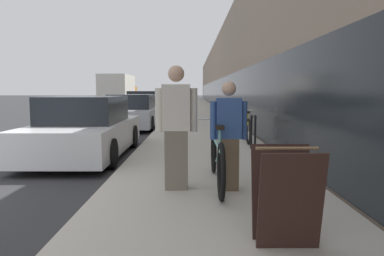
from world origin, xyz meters
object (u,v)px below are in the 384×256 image
person_rider (228,136)px  moving_truck (119,92)px  sandwich_board_sign (286,196)px  bike_rack_hoop (253,129)px  parked_sedan_far (144,106)px  vintage_roadster_curbside (132,113)px  parked_sedan_curbside (86,129)px  cruiser_bike_nearest (246,129)px  tandem_bicycle (217,158)px  person_bystander (176,128)px

person_rider → moving_truck: size_ratio=0.23×
sandwich_board_sign → bike_rack_hoop: bearing=83.9°
person_rider → parked_sedan_far: person_rider is taller
person_rider → vintage_roadster_curbside: bearing=106.5°
parked_sedan_curbside → parked_sedan_far: (-0.15, 11.92, 0.03)m
bike_rack_hoop → moving_truck: bearing=108.4°
person_rider → parked_sedan_curbside: size_ratio=0.33×
cruiser_bike_nearest → sandwich_board_sign: (-0.61, -6.79, 0.09)m
tandem_bicycle → cruiser_bike_nearest: tandem_bicycle is taller
tandem_bicycle → moving_truck: moving_truck is taller
tandem_bicycle → bike_rack_hoop: size_ratio=2.83×
person_rider → bike_rack_hoop: (0.92, 3.48, -0.25)m
vintage_roadster_curbside → sandwich_board_sign: bearing=-74.5°
person_bystander → vintage_roadster_curbside: (-2.20, 9.86, -0.38)m
cruiser_bike_nearest → vintage_roadster_curbside: size_ratio=0.38×
cruiser_bike_nearest → moving_truck: (-7.62, 21.36, 0.91)m
vintage_roadster_curbside → moving_truck: 16.81m
cruiser_bike_nearest → vintage_roadster_curbside: vintage_roadster_curbside is taller
person_bystander → moving_truck: 26.89m
parked_sedan_far → moving_truck: size_ratio=0.63×
bike_rack_hoop → person_bystander: bearing=-115.7°
moving_truck → vintage_roadster_curbside: bearing=-77.1°
vintage_roadster_curbside → cruiser_bike_nearest: bearing=-52.1°
person_bystander → cruiser_bike_nearest: bearing=70.9°
bike_rack_hoop → parked_sedan_curbside: bearing=-179.0°
parked_sedan_far → moving_truck: bearing=108.0°
cruiser_bike_nearest → vintage_roadster_curbside: 6.33m
tandem_bicycle → bike_rack_hoop: tandem_bicycle is taller
cruiser_bike_nearest → vintage_roadster_curbside: bearing=127.9°
sandwich_board_sign → parked_sedan_far: bearing=101.4°
tandem_bicycle → parked_sedan_curbside: 4.21m
tandem_bicycle → person_rider: size_ratio=1.57×
parked_sedan_far → moving_truck: 11.54m
person_rider → vintage_roadster_curbside: (-2.94, 9.92, -0.27)m
person_rider → vintage_roadster_curbside: size_ratio=0.34×
vintage_roadster_curbside → tandem_bicycle: bearing=-73.8°
tandem_bicycle → parked_sedan_curbside: bearing=132.1°
parked_sedan_far → vintage_roadster_curbside: bearing=-88.1°
sandwich_board_sign → vintage_roadster_curbside: size_ratio=0.20×
cruiser_bike_nearest → parked_sedan_far: 11.18m
bike_rack_hoop → moving_truck: moving_truck is taller
parked_sedan_far → person_rider: bearing=-78.5°
sandwich_board_sign → tandem_bicycle: bearing=102.5°
person_rider → bike_rack_hoop: bearing=75.2°
parked_sedan_curbside → vintage_roadster_curbside: size_ratio=1.03×
bike_rack_hoop → parked_sedan_curbside: parked_sedan_curbside is taller
sandwich_board_sign → parked_sedan_curbside: 6.24m
bike_rack_hoop → moving_truck: (-7.59, 22.80, 0.76)m
parked_sedan_curbside → parked_sedan_far: parked_sedan_far is taller
sandwich_board_sign → parked_sedan_curbside: size_ratio=0.20×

